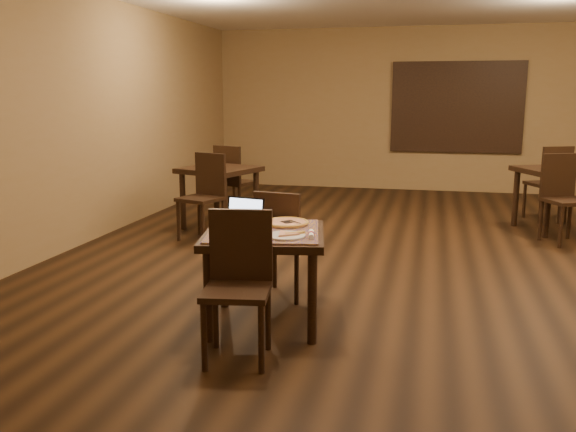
% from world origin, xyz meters
% --- Properties ---
extents(ground, '(10.00, 10.00, 0.00)m').
position_xyz_m(ground, '(0.00, 0.00, 0.00)').
color(ground, black).
rests_on(ground, ground).
extents(wall_back, '(8.00, 0.02, 3.00)m').
position_xyz_m(wall_back, '(0.00, 5.00, 1.50)').
color(wall_back, olive).
rests_on(wall_back, ground).
extents(wall_front, '(8.00, 0.02, 3.00)m').
position_xyz_m(wall_front, '(0.00, -5.00, 1.50)').
color(wall_front, olive).
rests_on(wall_front, ground).
extents(wall_left, '(0.02, 10.00, 3.00)m').
position_xyz_m(wall_left, '(-4.00, 0.00, 1.50)').
color(wall_left, olive).
rests_on(wall_left, ground).
extents(mural, '(2.34, 0.05, 1.64)m').
position_xyz_m(mural, '(0.50, 4.96, 1.55)').
color(mural, '#235A82').
rests_on(mural, wall_back).
extents(tiled_table, '(1.07, 1.07, 0.76)m').
position_xyz_m(tiled_table, '(-1.15, -2.25, 0.66)').
color(tiled_table, black).
rests_on(tiled_table, ground).
extents(chair_main_near, '(0.50, 0.50, 1.02)m').
position_xyz_m(chair_main_near, '(-1.16, -2.86, 0.58)').
color(chair_main_near, black).
rests_on(chair_main_near, ground).
extents(chair_main_far, '(0.48, 0.48, 0.98)m').
position_xyz_m(chair_main_far, '(-1.16, -1.64, 0.55)').
color(chair_main_far, black).
rests_on(chair_main_far, ground).
extents(laptop, '(0.36, 0.31, 0.22)m').
position_xyz_m(laptop, '(-1.35, -2.15, 0.82)').
color(laptop, black).
rests_on(laptop, tiled_table).
extents(plate, '(0.29, 0.29, 0.02)m').
position_xyz_m(plate, '(-0.93, -2.43, 0.77)').
color(plate, white).
rests_on(plate, tiled_table).
extents(pizza_slice, '(0.28, 0.28, 0.02)m').
position_xyz_m(pizza_slice, '(-0.93, -2.43, 0.79)').
color(pizza_slice, '#F8E4A5').
rests_on(pizza_slice, plate).
extents(pizza_pan, '(0.33, 0.33, 0.01)m').
position_xyz_m(pizza_pan, '(-1.03, -2.01, 0.77)').
color(pizza_pan, silver).
rests_on(pizza_pan, tiled_table).
extents(pizza_whole, '(0.36, 0.36, 0.03)m').
position_xyz_m(pizza_whole, '(-1.03, -2.01, 0.78)').
color(pizza_whole, '#F8E4A5').
rests_on(pizza_whole, pizza_pan).
extents(spatula, '(0.25, 0.24, 0.01)m').
position_xyz_m(spatula, '(-1.01, -2.03, 0.79)').
color(spatula, silver).
rests_on(spatula, pizza_whole).
extents(napkin_roll, '(0.08, 0.19, 0.04)m').
position_xyz_m(napkin_roll, '(-0.75, -2.39, 0.78)').
color(napkin_roll, white).
rests_on(napkin_roll, tiled_table).
extents(other_table_a, '(1.18, 1.18, 0.84)m').
position_xyz_m(other_table_a, '(1.72, 1.87, 0.69)').
color(other_table_a, black).
rests_on(other_table_a, ground).
extents(other_table_a_chair_near, '(0.62, 0.62, 1.08)m').
position_xyz_m(other_table_a_chair_near, '(1.68, 1.23, 0.61)').
color(other_table_a_chair_near, black).
rests_on(other_table_a_chair_near, ground).
extents(other_table_a_chair_far, '(0.62, 0.62, 1.08)m').
position_xyz_m(other_table_a_chair_far, '(1.76, 2.51, 0.61)').
color(other_table_a_chair_far, black).
rests_on(other_table_a_chair_far, ground).
extents(other_table_b, '(1.12, 1.12, 0.83)m').
position_xyz_m(other_table_b, '(-2.68, 1.02, 0.69)').
color(other_table_b, black).
rests_on(other_table_b, ground).
extents(other_table_b_chair_near, '(0.59, 0.59, 1.07)m').
position_xyz_m(other_table_b_chair_near, '(-2.65, 0.39, 0.60)').
color(other_table_b_chair_near, black).
rests_on(other_table_b_chair_near, ground).
extents(other_table_b_chair_far, '(0.59, 0.59, 1.07)m').
position_xyz_m(other_table_b_chair_far, '(-2.71, 1.65, 0.60)').
color(other_table_b_chair_far, black).
rests_on(other_table_b_chair_far, ground).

